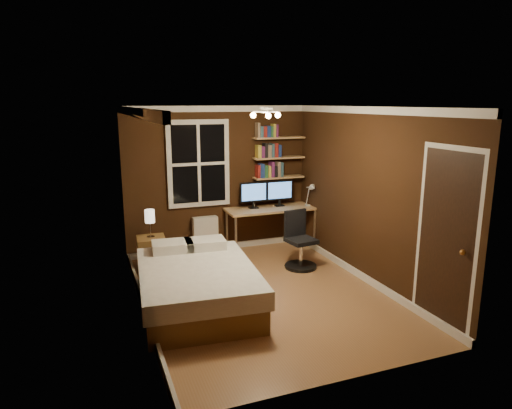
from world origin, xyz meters
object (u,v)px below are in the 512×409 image
object	(u,v)px
office_chair	(299,247)
desk_lamp	(310,195)
monitor_left	(254,195)
monitor_right	(280,193)
nightstand	(152,254)
bedside_lamp	(150,224)
bed	(197,285)
radiator	(205,235)
desk	(271,211)

from	to	relation	value
office_chair	desk_lamp	bearing A→B (deg)	46.17
desk_lamp	office_chair	distance (m)	1.20
monitor_left	monitor_right	xyz separation A→B (m)	(0.49, 0.00, 0.00)
monitor_right	nightstand	bearing A→B (deg)	-170.67
bedside_lamp	monitor_left	bearing A→B (deg)	11.77
nightstand	desk_lamp	distance (m)	2.88
bed	office_chair	size ratio (longest dim) A/B	2.30
bedside_lamp	desk_lamp	size ratio (longest dim) A/B	0.99
bedside_lamp	radiator	world-z (taller)	bedside_lamp
radiator	office_chair	world-z (taller)	office_chair
monitor_right	office_chair	size ratio (longest dim) A/B	0.54
radiator	office_chair	size ratio (longest dim) A/B	0.71
bed	desk_lamp	bearing A→B (deg)	39.13
bedside_lamp	monitor_right	bearing A→B (deg)	9.33
radiator	desk	size ratio (longest dim) A/B	0.40
nightstand	bedside_lamp	bearing A→B (deg)	0.00
bed	bedside_lamp	size ratio (longest dim) A/B	4.78
bedside_lamp	desk_lamp	distance (m)	2.80
bed	desk	bearing A→B (deg)	50.87
radiator	office_chair	distance (m)	1.71
office_chair	monitor_right	bearing A→B (deg)	75.34
bedside_lamp	office_chair	world-z (taller)	bedside_lamp
desk	desk_lamp	world-z (taller)	desk_lamp
bed	office_chair	xyz separation A→B (m)	(1.85, 0.83, 0.05)
bed	monitor_left	xyz separation A→B (m)	(1.48, 1.91, 0.70)
nightstand	office_chair	distance (m)	2.31
radiator	monitor_left	size ratio (longest dim) A/B	1.30
monitor_right	desk_lamp	world-z (taller)	monitor_right
desk	desk_lamp	distance (m)	0.74
office_chair	bed	bearing A→B (deg)	-164.11
desk	office_chair	world-z (taller)	office_chair
bedside_lamp	radiator	distance (m)	1.19
nightstand	office_chair	world-z (taller)	office_chair
bedside_lamp	radiator	bearing A→B (deg)	27.05
radiator	monitor_right	bearing A→B (deg)	-5.30
monitor_left	office_chair	size ratio (longest dim) A/B	0.54
nightstand	bedside_lamp	distance (m)	0.48
radiator	monitor_right	size ratio (longest dim) A/B	1.30
bed	radiator	bearing A→B (deg)	77.62
monitor_right	desk_lamp	distance (m)	0.53
office_chair	nightstand	bearing A→B (deg)	154.17
office_chair	monitor_left	bearing A→B (deg)	100.60
office_chair	desk	bearing A→B (deg)	85.96
nightstand	monitor_left	distance (m)	2.00
bed	bedside_lamp	xyz separation A→B (m)	(-0.35, 1.52, 0.46)
monitor_right	radiator	bearing A→B (deg)	174.70
monitor_left	desk_lamp	size ratio (longest dim) A/B	1.12
nightstand	radiator	distance (m)	1.11
bedside_lamp	bed	bearing A→B (deg)	-76.93
bedside_lamp	desk	world-z (taller)	bedside_lamp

